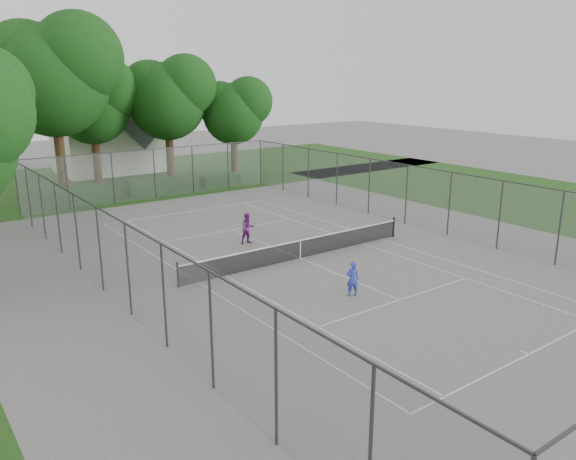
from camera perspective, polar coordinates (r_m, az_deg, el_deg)
ground at (r=27.00m, az=1.26°, el=-2.91°), size 120.00×120.00×0.00m
grass_far at (r=49.61m, az=-17.40°, el=4.90°), size 60.00×20.00×0.00m
grass_right at (r=43.59m, az=24.91°, el=2.77°), size 16.00×40.00×0.00m
court_markings at (r=27.00m, az=1.26°, el=-2.90°), size 11.03×23.83×0.01m
tennis_net at (r=26.84m, az=1.26°, el=-1.88°), size 12.87×0.10×1.10m
perimeter_fence at (r=26.48m, az=1.28°, el=0.80°), size 18.08×34.08×3.52m
tree_far_left at (r=43.16m, az=-22.74°, el=14.69°), size 8.89×8.11×12.77m
tree_far_midleft at (r=46.87m, az=-19.22°, el=12.41°), size 6.76×6.17×9.72m
tree_far_midright at (r=46.87m, az=-12.08°, el=13.28°), size 7.07×6.45×10.16m
tree_far_right at (r=48.02m, az=-5.48°, el=12.17°), size 5.87×5.36×8.43m
hedge_left at (r=40.89m, az=-20.64°, el=3.26°), size 4.45×1.34×1.11m
hedge_mid at (r=42.75m, az=-13.68°, el=4.33°), size 3.59×1.03×1.13m
hedge_right at (r=44.85m, az=-6.93°, el=5.03°), size 3.07×1.12×0.92m
house at (r=53.50m, az=-17.94°, el=10.23°), size 8.56×6.64×10.66m
girl_player at (r=22.47m, az=6.58°, el=-4.95°), size 0.62×0.53×1.43m
woman_player at (r=29.24m, az=-4.09°, el=0.16°), size 0.83×0.67×1.62m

